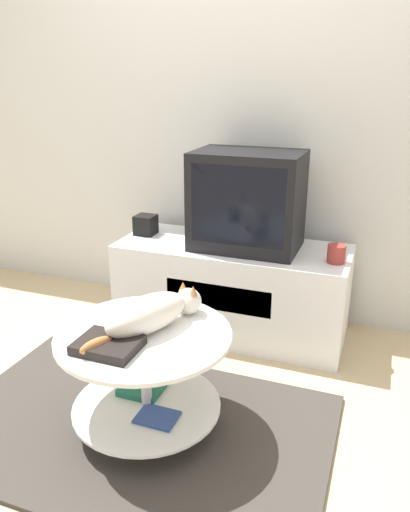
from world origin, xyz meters
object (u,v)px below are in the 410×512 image
at_px(cat, 152,313).
at_px(tv, 247,201).
at_px(speaker, 146,225).
at_px(dvd_box, 108,345).

bearing_deg(cat, tv, 17.53).
bearing_deg(speaker, tv, -1.85).
relative_size(tv, speaker, 4.95).
distance_m(tv, speaker, 0.66).
height_order(speaker, dvd_box, speaker).
height_order(tv, speaker, tv).
bearing_deg(dvd_box, tv, 80.07).
bearing_deg(tv, cat, -97.04).
bearing_deg(dvd_box, speaker, 110.27).
height_order(dvd_box, cat, cat).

